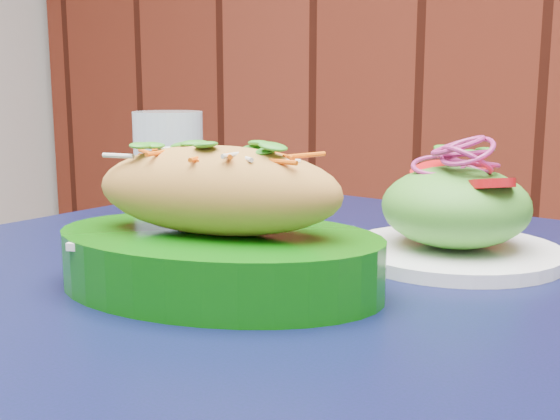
% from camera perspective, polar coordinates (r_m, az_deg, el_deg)
% --- Properties ---
extents(cafe_table, '(0.93, 0.93, 0.75)m').
position_cam_1_polar(cafe_table, '(0.64, 0.52, -12.94)').
color(cafe_table, black).
rests_on(cafe_table, ground).
extents(banh_mi_basket, '(0.29, 0.21, 0.12)m').
position_cam_1_polar(banh_mi_basket, '(0.56, -5.07, -1.89)').
color(banh_mi_basket, '#0B5B09').
rests_on(banh_mi_basket, cafe_table).
extents(salad_plate, '(0.20, 0.20, 0.12)m').
position_cam_1_polar(salad_plate, '(0.68, 14.06, -0.40)').
color(salad_plate, white).
rests_on(salad_plate, cafe_table).
extents(water_glass, '(0.08, 0.08, 0.13)m').
position_cam_1_polar(water_glass, '(0.84, -9.01, 3.41)').
color(water_glass, silver).
rests_on(water_glass, cafe_table).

